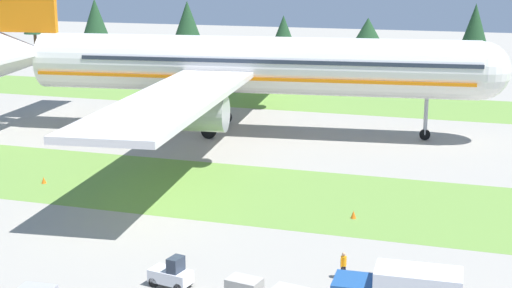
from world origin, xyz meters
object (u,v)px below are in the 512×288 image
object	(u,v)px
airliner	(236,64)
taxiway_marker_1	(353,214)
taxiway_marker_0	(44,180)
ground_crew_loader	(343,264)
baggage_tug	(172,274)

from	to	relation	value
airliner	taxiway_marker_1	xyz separation A→B (m)	(18.82, -26.29, -7.64)
taxiway_marker_0	taxiway_marker_1	world-z (taller)	taxiway_marker_1
airliner	taxiway_marker_1	bearing A→B (deg)	28.69
ground_crew_loader	taxiway_marker_0	world-z (taller)	ground_crew_loader
ground_crew_loader	taxiway_marker_1	distance (m)	11.63
baggage_tug	ground_crew_loader	bearing A→B (deg)	-55.48
taxiway_marker_0	baggage_tug	bearing A→B (deg)	-40.03
airliner	taxiway_marker_0	size ratio (longest dim) A/B	128.21
baggage_tug	airliner	bearing A→B (deg)	24.07
baggage_tug	taxiway_marker_0	bearing A→B (deg)	59.85
airliner	baggage_tug	world-z (taller)	airliner
baggage_tug	taxiway_marker_1	world-z (taller)	baggage_tug
taxiway_marker_1	ground_crew_loader	bearing A→B (deg)	-82.42
baggage_tug	taxiway_marker_1	distance (m)	17.92
ground_crew_loader	airliner	bearing A→B (deg)	54.20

